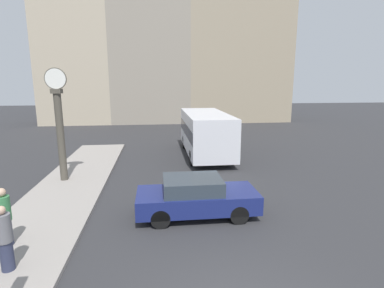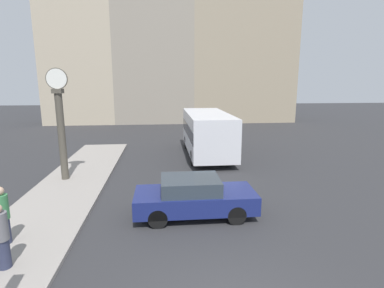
# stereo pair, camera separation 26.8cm
# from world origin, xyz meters

# --- Properties ---
(sidewalk_corner) EXTENTS (3.05, 19.39, 0.12)m
(sidewalk_corner) POSITION_xyz_m (-5.51, 7.70, 0.06)
(sidewalk_corner) COLOR gray
(sidewalk_corner) RESTS_ON ground_plane
(building_row) EXTENTS (28.61, 5.00, 16.20)m
(building_row) POSITION_xyz_m (-0.45, 31.21, 7.71)
(building_row) COLOR #B7A88E
(building_row) RESTS_ON ground_plane
(sedan_car) EXTENTS (4.23, 1.79, 1.41)m
(sedan_car) POSITION_xyz_m (-0.23, 4.91, 0.72)
(sedan_car) COLOR navy
(sedan_car) RESTS_ON ground_plane
(bus_distant) EXTENTS (2.56, 7.40, 2.77)m
(bus_distant) POSITION_xyz_m (1.56, 13.74, 1.58)
(bus_distant) COLOR silver
(bus_distant) RESTS_ON ground_plane
(street_clock) EXTENTS (0.96, 0.44, 5.20)m
(street_clock) POSITION_xyz_m (-6.00, 9.31, 2.67)
(street_clock) COLOR #4C473D
(street_clock) RESTS_ON sidewalk_corner
(pedestrian_grey_jacket) EXTENTS (0.37, 0.37, 1.68)m
(pedestrian_grey_jacket) POSITION_xyz_m (-5.30, 2.16, 0.96)
(pedestrian_grey_jacket) COLOR #2D334C
(pedestrian_grey_jacket) RESTS_ON sidewalk_corner
(pedestrian_green_hoodie) EXTENTS (0.37, 0.37, 1.71)m
(pedestrian_green_hoodie) POSITION_xyz_m (-5.88, 3.40, 0.97)
(pedestrian_green_hoodie) COLOR #2D334C
(pedestrian_green_hoodie) RESTS_ON sidewalk_corner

